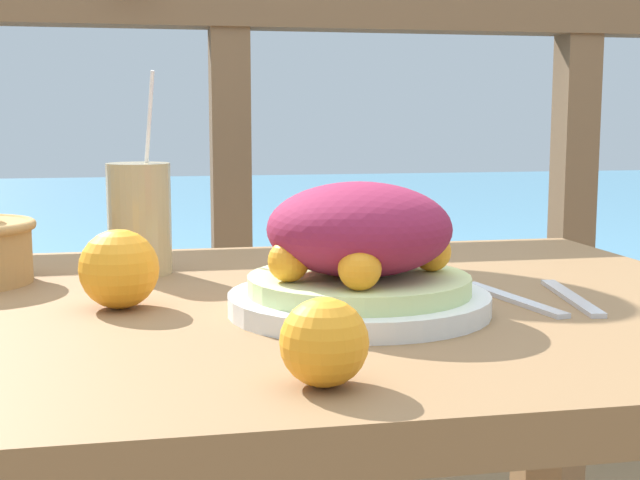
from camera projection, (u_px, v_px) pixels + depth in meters
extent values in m
cube|color=olive|center=(298.00, 318.00, 0.96)|extent=(1.00, 0.78, 0.04)
cube|color=olive|center=(535.00, 475.00, 1.41)|extent=(0.06, 0.06, 0.66)
cube|color=brown|center=(228.00, 3.00, 1.59)|extent=(2.80, 0.08, 0.09)
cube|color=brown|center=(233.00, 314.00, 1.67)|extent=(0.07, 0.07, 1.05)
cube|color=brown|center=(568.00, 300.00, 1.81)|extent=(0.07, 0.07, 1.05)
cube|color=teal|center=(179.00, 257.00, 4.14)|extent=(12.00, 4.00, 0.48)
cylinder|color=silver|center=(359.00, 303.00, 0.89)|extent=(0.26, 0.26, 0.02)
cylinder|color=#C6DB8E|center=(359.00, 284.00, 0.89)|extent=(0.22, 0.22, 0.02)
ellipsoid|color=maroon|center=(359.00, 229.00, 0.88)|extent=(0.18, 0.18, 0.09)
sphere|color=orange|center=(432.00, 252.00, 0.90)|extent=(0.04, 0.04, 0.04)
sphere|color=orange|center=(330.00, 245.00, 0.95)|extent=(0.04, 0.04, 0.04)
sphere|color=orange|center=(288.00, 261.00, 0.85)|extent=(0.04, 0.04, 0.04)
sphere|color=orange|center=(360.00, 269.00, 0.81)|extent=(0.04, 0.04, 0.04)
cylinder|color=tan|center=(139.00, 219.00, 1.10)|extent=(0.08, 0.08, 0.14)
cylinder|color=white|center=(147.00, 160.00, 1.10)|extent=(0.03, 0.05, 0.22)
cube|color=silver|center=(512.00, 299.00, 0.94)|extent=(0.05, 0.18, 0.00)
cube|color=silver|center=(571.00, 297.00, 0.95)|extent=(0.05, 0.18, 0.00)
sphere|color=orange|center=(324.00, 342.00, 0.64)|extent=(0.07, 0.07, 0.07)
sphere|color=orange|center=(119.00, 269.00, 0.90)|extent=(0.08, 0.08, 0.08)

